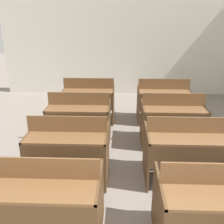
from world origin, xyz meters
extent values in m
cube|color=white|center=(0.00, 6.96, 1.48)|extent=(6.49, 0.06, 2.96)
cube|color=brown|center=(-0.08, 1.58, 0.36)|extent=(0.03, 0.74, 0.71)
cube|color=brown|center=(-0.60, 1.40, 0.70)|extent=(1.07, 0.36, 0.03)
cube|color=brown|center=(-0.60, 1.23, 0.52)|extent=(1.01, 0.02, 0.32)
cube|color=brown|center=(-0.60, 1.57, 0.82)|extent=(1.07, 0.02, 0.22)
cube|color=brown|center=(-0.60, 1.82, 0.42)|extent=(1.07, 0.27, 0.03)
cube|color=brown|center=(-0.60, 1.82, 0.15)|extent=(1.01, 0.04, 0.04)
cube|color=brown|center=(0.49, 1.55, 0.36)|extent=(0.03, 0.74, 0.71)
cube|color=brown|center=(1.01, 1.36, 0.70)|extent=(1.07, 0.36, 0.03)
cube|color=brown|center=(1.01, 1.53, 0.82)|extent=(1.07, 0.02, 0.22)
cube|color=brown|center=(1.01, 1.78, 0.42)|extent=(1.07, 0.27, 0.03)
cube|color=brown|center=(1.01, 1.78, 0.15)|extent=(1.01, 0.04, 0.04)
cube|color=brown|center=(-1.12, 2.65, 0.36)|extent=(0.03, 0.74, 0.71)
cube|color=brown|center=(-0.08, 2.65, 0.36)|extent=(0.03, 0.74, 0.71)
cube|color=brown|center=(-0.60, 2.46, 0.70)|extent=(1.07, 0.36, 0.03)
cube|color=brown|center=(-0.60, 2.29, 0.52)|extent=(1.01, 0.02, 0.32)
cube|color=brown|center=(-0.60, 2.63, 0.82)|extent=(1.07, 0.02, 0.22)
cube|color=brown|center=(-0.60, 2.88, 0.42)|extent=(1.07, 0.27, 0.03)
cube|color=brown|center=(-0.60, 2.88, 0.15)|extent=(1.01, 0.04, 0.04)
cube|color=brown|center=(0.47, 2.68, 0.36)|extent=(0.03, 0.74, 0.71)
cube|color=brown|center=(1.51, 2.68, 0.36)|extent=(0.03, 0.74, 0.71)
cube|color=brown|center=(0.99, 2.49, 0.70)|extent=(1.07, 0.36, 0.03)
cube|color=brown|center=(0.99, 2.32, 0.52)|extent=(1.01, 0.02, 0.32)
cube|color=brown|center=(0.99, 2.66, 0.82)|extent=(1.07, 0.02, 0.22)
cube|color=brown|center=(0.99, 2.91, 0.42)|extent=(1.07, 0.27, 0.03)
cube|color=brown|center=(0.99, 2.91, 0.15)|extent=(1.01, 0.04, 0.04)
cube|color=brown|center=(-1.14, 3.76, 0.36)|extent=(0.03, 0.74, 0.71)
cube|color=brown|center=(-0.10, 3.76, 0.36)|extent=(0.03, 0.74, 0.71)
cube|color=brown|center=(-0.62, 3.58, 0.70)|extent=(1.07, 0.36, 0.03)
cube|color=brown|center=(-0.62, 3.40, 0.52)|extent=(1.01, 0.02, 0.32)
cube|color=brown|center=(-0.62, 3.75, 0.82)|extent=(1.07, 0.02, 0.22)
cube|color=brown|center=(-0.62, 4.00, 0.42)|extent=(1.07, 0.27, 0.03)
cube|color=brown|center=(-0.62, 4.00, 0.15)|extent=(1.01, 0.04, 0.04)
cube|color=brown|center=(0.49, 3.78, 0.36)|extent=(0.03, 0.74, 0.71)
cube|color=brown|center=(1.53, 3.78, 0.36)|extent=(0.03, 0.74, 0.71)
cube|color=brown|center=(1.01, 3.59, 0.70)|extent=(1.07, 0.36, 0.03)
cube|color=brown|center=(1.01, 3.42, 0.52)|extent=(1.01, 0.02, 0.32)
cube|color=brown|center=(1.01, 3.77, 0.82)|extent=(1.07, 0.02, 0.22)
cube|color=brown|center=(1.01, 4.02, 0.42)|extent=(1.07, 0.27, 0.03)
cube|color=brown|center=(1.01, 4.02, 0.15)|extent=(1.01, 0.04, 0.04)
cube|color=brown|center=(-1.10, 4.85, 0.36)|extent=(0.03, 0.74, 0.71)
cube|color=brown|center=(-0.07, 4.85, 0.36)|extent=(0.03, 0.74, 0.71)
cube|color=brown|center=(-0.58, 4.66, 0.70)|extent=(1.07, 0.36, 0.03)
cube|color=brown|center=(-0.58, 4.49, 0.52)|extent=(1.01, 0.02, 0.32)
cube|color=brown|center=(-0.58, 4.83, 0.82)|extent=(1.07, 0.02, 0.22)
cube|color=brown|center=(-0.58, 5.08, 0.42)|extent=(1.07, 0.27, 0.03)
cube|color=brown|center=(-0.58, 5.08, 0.15)|extent=(1.01, 0.04, 0.04)
cube|color=brown|center=(0.48, 4.84, 0.36)|extent=(0.03, 0.74, 0.71)
cube|color=brown|center=(1.52, 4.84, 0.36)|extent=(0.03, 0.74, 0.71)
cube|color=brown|center=(1.00, 4.65, 0.70)|extent=(1.07, 0.36, 0.03)
cube|color=brown|center=(1.00, 4.48, 0.52)|extent=(1.01, 0.02, 0.32)
cube|color=brown|center=(1.00, 4.83, 0.82)|extent=(1.07, 0.02, 0.22)
cube|color=brown|center=(1.00, 5.08, 0.42)|extent=(1.07, 0.27, 0.03)
cube|color=brown|center=(1.00, 5.08, 0.15)|extent=(1.01, 0.04, 0.04)
camera|label=1|loc=(0.12, -0.53, 2.17)|focal=42.00mm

